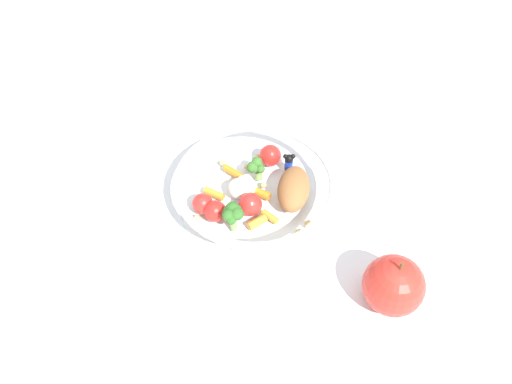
# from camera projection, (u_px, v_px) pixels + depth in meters

# --- Properties ---
(ground_plane) EXTENTS (2.40, 2.40, 0.00)m
(ground_plane) POSITION_uv_depth(u_px,v_px,m) (267.00, 199.00, 0.76)
(ground_plane) COLOR white
(food_container) EXTENTS (0.23, 0.23, 0.05)m
(food_container) POSITION_uv_depth(u_px,v_px,m) (257.00, 191.00, 0.74)
(food_container) COLOR white
(food_container) RESTS_ON ground_plane
(loose_apple) EXTENTS (0.08, 0.08, 0.09)m
(loose_apple) POSITION_uv_depth(u_px,v_px,m) (393.00, 285.00, 0.63)
(loose_apple) COLOR red
(loose_apple) RESTS_ON ground_plane
(folded_napkin) EXTENTS (0.12, 0.15, 0.01)m
(folded_napkin) POSITION_uv_depth(u_px,v_px,m) (224.00, 102.00, 0.90)
(folded_napkin) COLOR silver
(folded_napkin) RESTS_ON ground_plane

